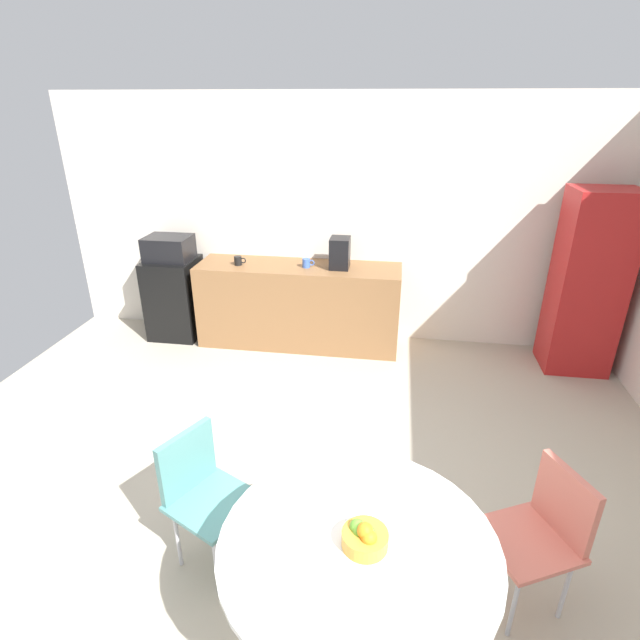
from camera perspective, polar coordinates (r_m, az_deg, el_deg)
ground_plane at (r=3.45m, az=-6.17°, el=-22.74°), size 6.00×6.00×0.00m
wall_back at (r=5.45m, az=1.27°, el=11.24°), size 6.00×0.10×2.60m
counter_block at (r=5.42m, az=-2.43°, el=1.73°), size 2.17×0.60×0.90m
mini_fridge at (r=5.86m, az=-16.34°, el=2.47°), size 0.54×0.54×0.90m
microwave at (r=5.68m, az=-17.02°, el=7.91°), size 0.48×0.38×0.26m
locker_cabinet at (r=5.41m, az=28.44°, el=3.71°), size 0.60×0.50×1.79m
round_table at (r=2.46m, az=4.36°, el=-25.95°), size 1.24×1.24×0.74m
chair_coral at (r=2.98m, az=24.56°, el=-20.56°), size 0.56×0.56×0.83m
chair_teal at (r=3.02m, az=-13.64°, el=-17.86°), size 0.56×0.56×0.83m
fruit_bowl at (r=2.33m, az=5.15°, el=-23.56°), size 0.20×0.20×0.13m
mug_white at (r=5.20m, az=-1.56°, el=6.59°), size 0.13×0.08×0.09m
mug_green at (r=5.34m, az=-9.39°, el=6.76°), size 0.13×0.08×0.09m
coffee_maker at (r=5.15m, az=2.30°, el=7.72°), size 0.20×0.24×0.32m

